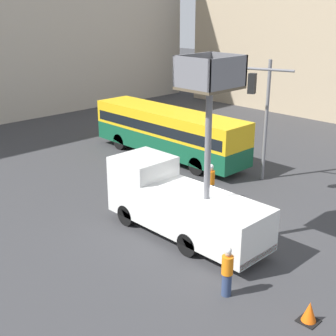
% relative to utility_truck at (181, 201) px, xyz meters
% --- Properties ---
extents(ground_plane, '(120.00, 120.00, 0.00)m').
position_rel_utility_truck_xyz_m(ground_plane, '(1.18, -0.61, -1.53)').
color(ground_plane, '#38383A').
extents(utility_truck, '(2.25, 7.21, 7.33)m').
position_rel_utility_truck_xyz_m(utility_truck, '(0.00, 0.00, 0.00)').
color(utility_truck, silver).
rests_on(utility_truck, ground_plane).
extents(city_bus, '(2.50, 10.90, 2.93)m').
position_rel_utility_truck_xyz_m(city_bus, '(6.84, 7.71, 0.21)').
color(city_bus, '#145638').
rests_on(city_bus, ground_plane).
extents(traffic_light_pole, '(3.17, 2.92, 6.36)m').
position_rel_utility_truck_xyz_m(traffic_light_pole, '(6.80, 1.05, 2.74)').
color(traffic_light_pole, slate).
rests_on(traffic_light_pole, ground_plane).
extents(road_worker_near_truck, '(0.38, 0.38, 1.75)m').
position_rel_utility_truck_xyz_m(road_worker_near_truck, '(-1.95, -3.99, -0.66)').
color(road_worker_near_truck, navy).
rests_on(road_worker_near_truck, ground_plane).
extents(road_worker_directing, '(0.38, 0.38, 1.85)m').
position_rel_utility_truck_xyz_m(road_worker_directing, '(3.57, 1.47, -0.60)').
color(road_worker_directing, navy).
rests_on(road_worker_directing, ground_plane).
extents(traffic_cone_near_truck, '(0.59, 0.59, 0.67)m').
position_rel_utility_truck_xyz_m(traffic_cone_near_truck, '(-1.23, -6.57, -1.21)').
color(traffic_cone_near_truck, black).
rests_on(traffic_cone_near_truck, ground_plane).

